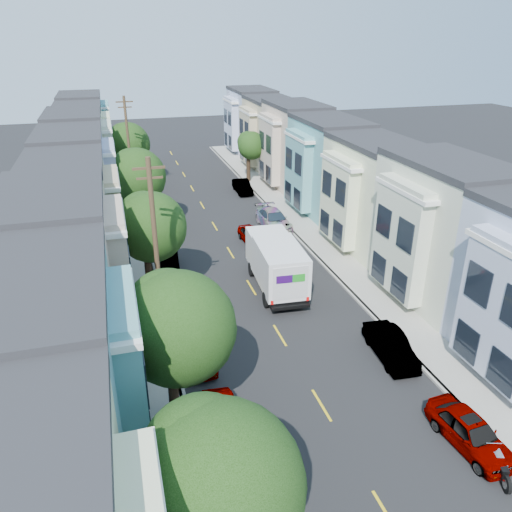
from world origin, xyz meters
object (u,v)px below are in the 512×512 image
(tree_c, at_px, (149,228))
(parked_left_c, at_px, (197,353))
(parked_left_b, at_px, (222,429))
(tree_d, at_px, (136,177))
(tree_b, at_px, (176,329))
(parked_right_b, at_px, (391,346))
(parked_right_d, at_px, (242,187))
(parked_right_c, at_px, (274,219))
(utility_pole_far, at_px, (129,149))
(parked_left_d, at_px, (169,262))
(tree_far_r, at_px, (251,146))
(parked_right_a, at_px, (470,432))
(tree_e, at_px, (127,145))
(tree_a, at_px, (216,487))
(lead_sedan, at_px, (252,236))
(utility_pole_near, at_px, (156,251))
(fedex_truck, at_px, (276,262))
(motorcycle, at_px, (498,465))

(tree_c, distance_m, parked_left_c, 8.71)
(parked_left_b, height_order, parked_left_c, parked_left_b)
(tree_d, bearing_deg, tree_b, -90.00)
(parked_right_b, xyz_separation_m, parked_right_d, (0.00, 30.53, -0.02))
(parked_left_c, height_order, parked_right_c, parked_right_c)
(utility_pole_far, relative_size, parked_left_d, 2.70)
(tree_far_r, distance_m, parked_left_d, 23.91)
(parked_left_b, relative_size, parked_right_a, 1.09)
(tree_b, distance_m, tree_e, 38.45)
(parked_left_b, bearing_deg, tree_a, -97.88)
(tree_b, height_order, parked_left_b, tree_b)
(tree_c, distance_m, parked_left_b, 13.94)
(parked_left_d, bearing_deg, lead_sedan, 28.34)
(utility_pole_near, relative_size, parked_right_d, 2.47)
(utility_pole_near, bearing_deg, tree_e, 90.00)
(tree_d, distance_m, utility_pole_far, 9.53)
(tree_c, height_order, fedex_truck, tree_c)
(tree_a, xyz_separation_m, parked_right_b, (11.20, 9.51, -3.97))
(fedex_truck, relative_size, parked_left_b, 1.47)
(parked_right_a, bearing_deg, parked_right_d, 84.96)
(parked_left_b, bearing_deg, parked_left_c, 95.17)
(parked_right_a, relative_size, parked_right_c, 0.86)
(tree_far_r, xyz_separation_m, utility_pole_near, (-13.19, -28.80, 1.08))
(parked_right_d, bearing_deg, tree_e, 152.72)
(utility_pole_near, xyz_separation_m, parked_right_d, (11.20, 24.98, -4.48))
(tree_e, bearing_deg, tree_b, -90.00)
(tree_e, bearing_deg, tree_a, -90.00)
(fedex_truck, bearing_deg, tree_e, 109.76)
(tree_b, xyz_separation_m, fedex_truck, (7.87, 11.00, -3.05))
(utility_pole_far, height_order, parked_right_d, utility_pole_far)
(tree_b, relative_size, parked_left_d, 1.97)
(lead_sedan, bearing_deg, parked_right_a, -87.57)
(parked_right_b, bearing_deg, tree_c, 143.44)
(tree_e, bearing_deg, tree_c, -90.00)
(utility_pole_far, bearing_deg, tree_a, -90.00)
(parked_right_a, height_order, motorcycle, parked_right_a)
(tree_far_r, xyz_separation_m, parked_left_b, (-11.79, -37.81, -3.30))
(parked_right_a, bearing_deg, parked_left_c, 133.40)
(parked_left_c, xyz_separation_m, parked_right_c, (9.80, 17.52, 0.11))
(fedex_truck, bearing_deg, utility_pole_near, -151.90)
(tree_e, xyz_separation_m, parked_right_b, (11.20, -36.55, -3.86))
(utility_pole_far, bearing_deg, parked_right_c, -46.29)
(parked_left_c, relative_size, motorcycle, 1.84)
(tree_far_r, xyz_separation_m, parked_right_b, (-1.99, -34.35, -3.38))
(tree_b, distance_m, lead_sedan, 21.16)
(tree_d, bearing_deg, tree_e, 90.00)
(utility_pole_near, distance_m, parked_right_a, 16.96)
(parked_right_a, relative_size, motorcycle, 2.00)
(tree_c, height_order, parked_right_b, tree_c)
(tree_far_r, distance_m, lead_sedan, 18.29)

